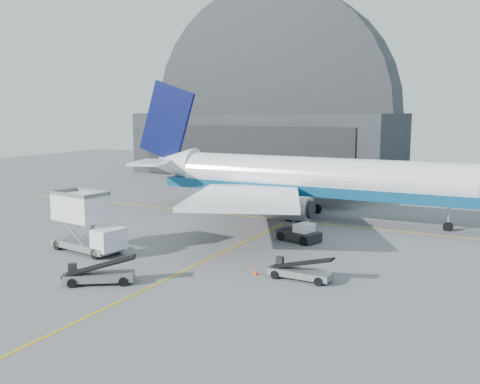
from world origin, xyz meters
The scene contains 9 objects.
ground centered at (0.00, 0.00, 0.00)m, with size 200.00×200.00×0.00m, color #565659.
taxi_lines centered at (0.00, 12.67, 0.01)m, with size 80.00×42.12×0.02m.
hangar centered at (-22.00, 64.95, 9.54)m, with size 50.00×28.30×28.00m.
airliner centered at (0.67, 22.51, 4.63)m, with size 47.18×45.75×16.56m.
catering_truck centered at (-10.96, -1.05, 2.56)m, with size 7.68×3.82×5.05m.
pushback_tug centered at (4.59, 11.26, 0.69)m, with size 4.43×3.32×1.83m.
belt_loader_a centered at (-3.81, -7.47, 0.62)m, with size 5.05×4.09×2.00m.
belt_loader_b centered at (8.82, 0.16, 0.59)m, with size 5.06×1.87×1.92m.
traffic_cone centered at (5.43, -0.38, 0.25)m, with size 0.36×0.36×0.52m.
Camera 1 is at (22.49, -35.97, 12.39)m, focal length 40.00 mm.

